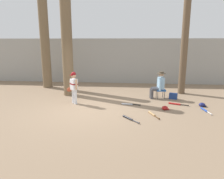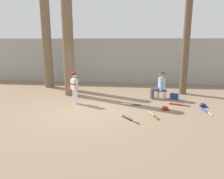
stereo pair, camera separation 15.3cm
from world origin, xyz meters
name	(u,v)px [view 2 (the right image)]	position (x,y,z in m)	size (l,w,h in m)	color
ground_plane	(89,110)	(0.00, 0.00, 0.00)	(60.00, 60.00, 0.00)	#897056
concrete_back_wall	(108,61)	(0.00, 5.56, 1.33)	(18.00, 0.36, 2.66)	#9E9E99
tree_near_player	(68,52)	(-1.38, 2.20, 2.03)	(0.64, 0.64, 4.65)	brown
tree_behind_spectator	(186,50)	(3.99, 3.01, 2.08)	(0.52, 0.52, 4.70)	brown
young_ballplayer	(74,86)	(-0.75, 0.78, 0.74)	(0.56, 0.47, 1.31)	white
folding_stool	(161,91)	(2.86, 1.96, 0.36)	(0.44, 0.44, 0.41)	#194C9E
seated_spectator	(160,84)	(2.76, 1.95, 0.64)	(0.67, 0.54, 1.20)	#47474C
handbag_beside_stool	(174,96)	(3.41, 1.90, 0.13)	(0.34, 0.18, 0.26)	navy
tree_far_left	(47,46)	(-3.08, 3.80, 2.24)	(0.77, 0.77, 5.25)	brown
bat_aluminum_silver	(129,104)	(1.47, 0.78, 0.03)	(0.75, 0.16, 0.07)	#B7BCC6
bat_red_barrel	(177,104)	(3.37, 1.00, 0.03)	(0.75, 0.35, 0.07)	red
bat_wood_tan	(152,114)	(2.32, -0.34, 0.03)	(0.33, 0.73, 0.07)	tan
bat_black_composite	(128,118)	(1.51, -0.83, 0.03)	(0.56, 0.65, 0.07)	black
bat_blue_youth	(206,111)	(4.26, 0.28, 0.03)	(0.18, 0.75, 0.07)	#2347AD
batting_helmet_navy	(203,105)	(4.33, 0.85, 0.07)	(0.29, 0.22, 0.17)	navy
batting_helmet_red	(165,108)	(2.82, 0.30, 0.07)	(0.27, 0.21, 0.16)	#A81919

